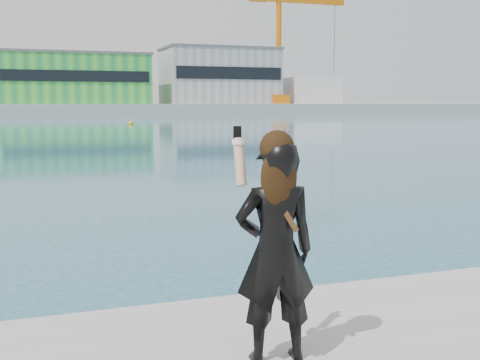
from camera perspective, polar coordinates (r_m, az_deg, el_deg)
name	(u,v)px	position (r m, az deg, el deg)	size (l,w,h in m)	color
far_quay	(35,109)	(134.02, -18.86, 6.42)	(320.00, 40.00, 2.00)	#9E9E99
warehouse_green	(74,79)	(132.44, -15.45, 9.25)	(30.60, 16.36, 10.50)	#238F40
warehouse_grey_right	(219,76)	(138.66, -1.97, 9.83)	(25.50, 15.35, 12.50)	gray
ancillary_shed	(310,91)	(144.98, 6.68, 8.40)	(12.00, 10.00, 6.00)	silver
dock_crane	(284,45)	(138.18, 4.15, 12.65)	(23.00, 4.00, 24.00)	orange
flagpole_right	(147,82)	(127.38, -8.78, 9.18)	(1.28, 0.16, 8.00)	silver
buoy_near	(131,125)	(67.36, -10.30, 5.19)	(0.50, 0.50, 0.50)	yellow
woman	(275,245)	(4.02, 3.37, -6.15)	(0.59, 0.43, 1.58)	black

